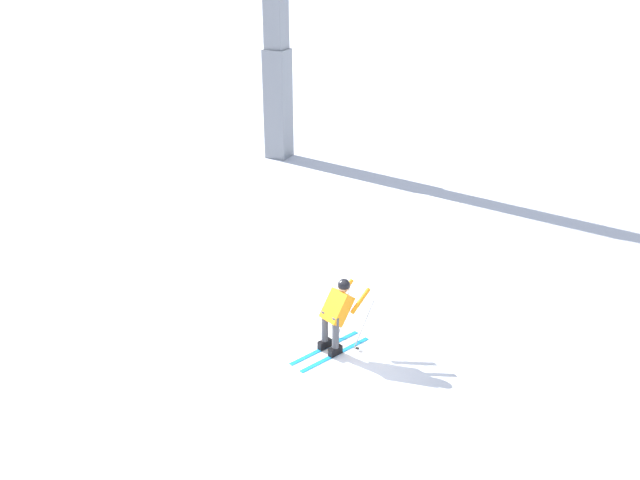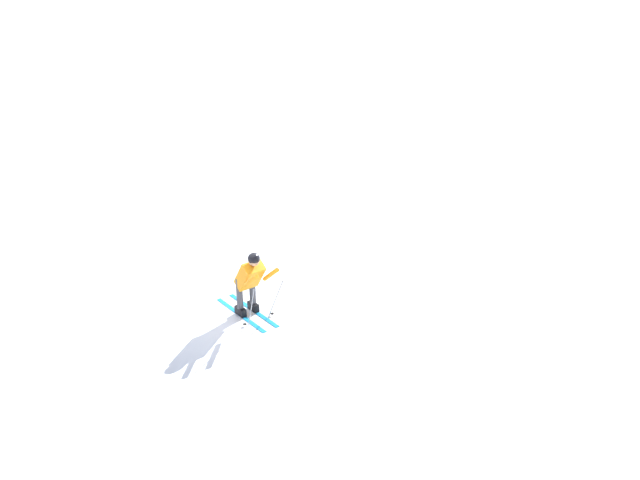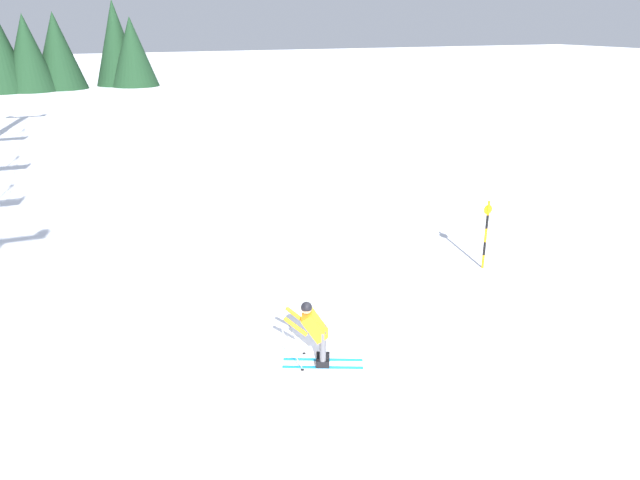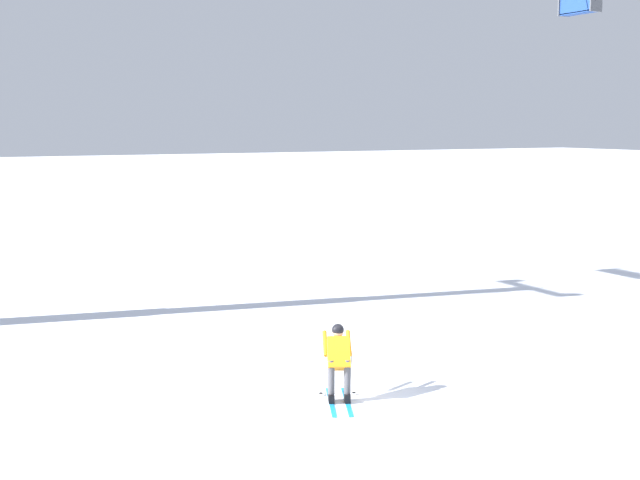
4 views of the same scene
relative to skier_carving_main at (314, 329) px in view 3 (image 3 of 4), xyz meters
The scene contains 4 objects.
ground_plane 1.04m from the skier_carving_main, 88.70° to the right, with size 260.00×260.00×0.00m, color white.
skier_carving_main is the anchor object (origin of this frame).
trail_marker_pole 7.12m from the skier_carving_main, 66.34° to the right, with size 0.07×0.28×2.03m.
tree_line_ridge 58.85m from the skier_carving_main, ahead, with size 9.81×28.28×8.97m.
Camera 3 is at (-10.13, 4.81, 6.84)m, focal length 33.61 mm.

